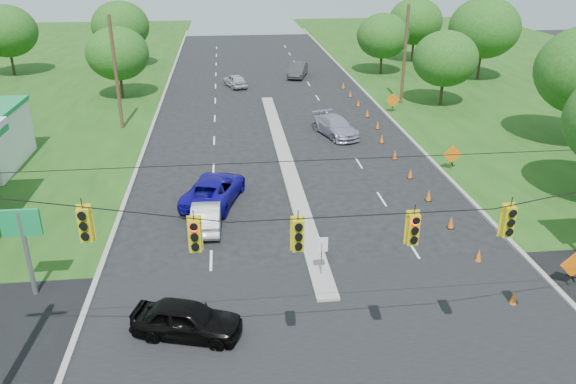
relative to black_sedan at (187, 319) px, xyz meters
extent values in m
plane|color=black|center=(5.81, -2.52, -0.73)|extent=(160.00, 160.00, 0.00)
cube|color=black|center=(5.81, -2.52, -0.73)|extent=(160.00, 14.00, 0.02)
cube|color=gray|center=(-4.29, 27.48, -0.73)|extent=(0.25, 110.00, 0.16)
cube|color=gray|center=(15.91, 27.48, -0.73)|extent=(0.25, 110.00, 0.16)
cube|color=gray|center=(5.81, 18.48, -0.73)|extent=(1.00, 34.00, 0.18)
cylinder|color=gray|center=(5.81, 3.48, 0.17)|extent=(0.06, 0.06, 1.80)
cube|color=white|center=(5.81, 3.48, 0.97)|extent=(0.55, 0.04, 0.70)
cylinder|color=black|center=(5.81, -3.52, 6.27)|extent=(24.00, 0.04, 0.04)
cube|color=yellow|center=(-2.19, -3.52, 6.02)|extent=(0.34, 0.24, 1.00)
cube|color=yellow|center=(0.81, -3.52, 5.50)|extent=(0.34, 0.24, 1.00)
cube|color=yellow|center=(3.81, -3.52, 5.32)|extent=(0.34, 0.24, 1.00)
cube|color=yellow|center=(7.31, -3.52, 5.32)|extent=(0.34, 0.24, 1.00)
cube|color=yellow|center=(10.31, -3.52, 5.41)|extent=(0.34, 0.24, 1.00)
cylinder|color=#422D1C|center=(-6.69, 27.48, 3.77)|extent=(0.28, 0.28, 9.00)
cylinder|color=#422D1C|center=(18.31, 32.48, 3.77)|extent=(0.28, 0.28, 9.00)
cylinder|color=gray|center=(-6.69, 3.48, 1.27)|extent=(0.20, 0.20, 4.00)
cube|color=#108543|center=(-6.69, 3.48, 2.77)|extent=(1.60, 0.15, 1.20)
cone|color=orange|center=(13.49, 0.48, -0.38)|extent=(0.32, 0.32, 0.70)
cone|color=orange|center=(13.49, 3.98, -0.38)|extent=(0.32, 0.32, 0.70)
cone|color=orange|center=(13.49, 7.48, -0.38)|extent=(0.32, 0.32, 0.70)
cone|color=orange|center=(13.49, 10.98, -0.38)|extent=(0.32, 0.32, 0.70)
cone|color=orange|center=(13.49, 14.48, -0.38)|extent=(0.32, 0.32, 0.70)
cone|color=orange|center=(13.49, 17.98, -0.38)|extent=(0.32, 0.32, 0.70)
cone|color=orange|center=(13.49, 21.48, -0.38)|extent=(0.32, 0.32, 0.70)
cone|color=orange|center=(14.09, 24.98, -0.38)|extent=(0.32, 0.32, 0.70)
cone|color=orange|center=(14.09, 28.48, -0.38)|extent=(0.32, 0.32, 0.70)
cone|color=orange|center=(14.09, 31.98, -0.38)|extent=(0.32, 0.32, 0.70)
cone|color=orange|center=(14.09, 35.48, -0.38)|extent=(0.32, 0.32, 0.70)
cone|color=orange|center=(14.09, 38.98, -0.38)|extent=(0.32, 0.32, 0.70)
cube|color=black|center=(16.61, 1.48, -0.18)|extent=(0.06, 0.58, 0.26)
cube|color=black|center=(16.61, 1.48, -0.18)|extent=(0.06, 0.58, 0.26)
cube|color=orange|center=(16.61, 1.48, 0.42)|extent=(1.27, 0.05, 1.27)
cube|color=black|center=(16.61, 15.48, -0.18)|extent=(0.06, 0.58, 0.26)
cube|color=black|center=(16.61, 15.48, -0.18)|extent=(0.06, 0.58, 0.26)
cube|color=orange|center=(16.61, 15.48, 0.42)|extent=(1.27, 0.05, 1.27)
cube|color=black|center=(16.61, 29.48, -0.18)|extent=(0.06, 0.58, 0.26)
cube|color=black|center=(16.61, 29.48, -0.18)|extent=(0.06, 0.58, 0.26)
cube|color=orange|center=(16.61, 29.48, 0.42)|extent=(1.27, 0.05, 1.27)
cylinder|color=black|center=(-22.19, 49.48, 0.71)|extent=(0.28, 0.28, 2.88)
ellipsoid|color=#194C14|center=(-22.19, 49.48, 4.23)|extent=(6.72, 6.72, 5.76)
cylinder|color=black|center=(-8.19, 37.48, 0.53)|extent=(0.28, 0.28, 2.52)
ellipsoid|color=#194C14|center=(-8.19, 37.48, 3.61)|extent=(5.88, 5.88, 5.04)
cylinder|color=black|center=(-10.19, 52.48, 0.71)|extent=(0.28, 0.28, 2.88)
ellipsoid|color=#194C14|center=(-10.19, 52.48, 4.23)|extent=(6.72, 6.72, 5.76)
cylinder|color=black|center=(21.81, 31.48, 0.53)|extent=(0.28, 0.28, 2.52)
ellipsoid|color=#194C14|center=(21.81, 31.48, 3.61)|extent=(5.88, 5.88, 5.04)
cylinder|color=black|center=(29.81, 41.48, 0.89)|extent=(0.28, 0.28, 3.24)
ellipsoid|color=#194C14|center=(29.81, 41.48, 4.85)|extent=(7.56, 7.56, 6.48)
cylinder|color=black|center=(25.81, 52.48, 0.71)|extent=(0.28, 0.28, 2.88)
ellipsoid|color=#194C14|center=(25.81, 52.48, 4.23)|extent=(6.72, 6.72, 5.76)
cylinder|color=black|center=(19.81, 45.48, 0.53)|extent=(0.28, 0.28, 2.52)
ellipsoid|color=#194C14|center=(19.81, 45.48, 3.61)|extent=(5.88, 5.88, 5.04)
imported|color=black|center=(0.00, 0.00, 0.00)|extent=(4.56, 2.82, 1.45)
imported|color=#BCBCBC|center=(0.57, 9.12, -0.02)|extent=(1.62, 4.34, 1.42)
imported|color=#110890|center=(0.93, 12.24, 0.07)|extent=(4.22, 6.25, 1.59)
imported|color=#908BA3|center=(10.33, 23.73, 0.03)|extent=(3.50, 5.57, 1.50)
imported|color=#ADAEB3|center=(2.88, 41.01, -0.05)|extent=(2.80, 4.25, 1.34)
imported|color=#313131|center=(10.08, 45.07, 0.06)|extent=(2.97, 5.05, 1.57)
camera|label=1|loc=(1.89, -17.99, 13.22)|focal=35.00mm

